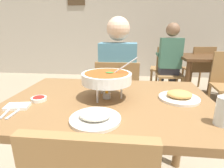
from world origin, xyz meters
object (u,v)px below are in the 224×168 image
chair_bg_corner (166,65)px  chair_bg_left (169,70)px  chair_bg_window (199,67)px  curry_bowl (107,78)px  dining_table_far (209,64)px  dining_table_main (110,116)px  drink_glass (224,113)px  rice_plate (95,116)px  diner_main (118,75)px  patron_bg_left (170,57)px  sauce_dish (39,99)px  chair_diner_main (118,97)px  appetizer_plate (179,96)px

chair_bg_corner → chair_bg_left: bearing=-95.3°
chair_bg_corner → chair_bg_window: bearing=-5.4°
curry_bowl → dining_table_far: 2.55m
dining_table_main → drink_glass: drink_glass is taller
rice_plate → chair_bg_left: bearing=70.9°
diner_main → rice_plate: (-0.03, -1.03, 0.05)m
patron_bg_left → sauce_dish: bearing=-119.2°
dining_table_far → chair_diner_main: bearing=-137.1°
sauce_dish → chair_bg_corner: 2.96m
chair_bg_corner → curry_bowl: bearing=-108.7°
drink_glass → patron_bg_left: (0.27, 2.36, -0.09)m
dining_table_main → sauce_dish: 0.44m
patron_bg_left → chair_bg_window: bearing=32.3°
appetizer_plate → dining_table_main: bearing=-175.1°
dining_table_main → appetizer_plate: bearing=4.9°
diner_main → patron_bg_left: bearing=59.4°
curry_bowl → rice_plate: size_ratio=1.39×
dining_table_far → chair_bg_left: chair_bg_left is taller
rice_plate → dining_table_main: bearing=82.9°
rice_plate → chair_bg_left: 2.62m
chair_bg_corner → diner_main: bearing=-115.0°
dining_table_far → chair_bg_corner: (-0.60, 0.52, -0.13)m
chair_bg_corner → chair_bg_window: (0.62, -0.06, 0.00)m
diner_main → patron_bg_left: 1.57m
chair_bg_left → chair_bg_window: same height
chair_diner_main → dining_table_far: 1.99m
curry_bowl → rice_plate: (-0.02, -0.29, -0.11)m
dining_table_main → chair_diner_main: size_ratio=1.38×
dining_table_main → diner_main: size_ratio=0.95×
dining_table_far → chair_bg_corner: size_ratio=1.11×
rice_plate → dining_table_far: rice_plate is taller
dining_table_main → chair_bg_left: bearing=69.5°
dining_table_main → rice_plate: bearing=-97.1°
sauce_dish → chair_bg_left: size_ratio=0.10×
dining_table_main → chair_bg_corner: chair_bg_corner is taller
chair_bg_corner → drink_glass: bearing=-96.5°
chair_bg_left → chair_bg_corner: 0.40m
sauce_dish → appetizer_plate: bearing=7.2°
chair_diner_main → sauce_dish: chair_diner_main is taller
dining_table_far → chair_bg_window: chair_bg_window is taller
drink_glass → chair_bg_corner: 2.88m
sauce_dish → chair_bg_window: bearing=54.0°
chair_diner_main → appetizer_plate: (0.42, -0.69, 0.29)m
drink_glass → curry_bowl: bearing=154.2°
chair_bg_corner → patron_bg_left: (-0.06, -0.48, 0.24)m
rice_plate → sauce_dish: (-0.38, 0.21, -0.01)m
chair_bg_left → dining_table_main: bearing=-110.5°
appetizer_plate → drink_glass: size_ratio=1.85×
sauce_dish → dining_table_main: bearing=9.5°
patron_bg_left → diner_main: bearing=-120.6°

